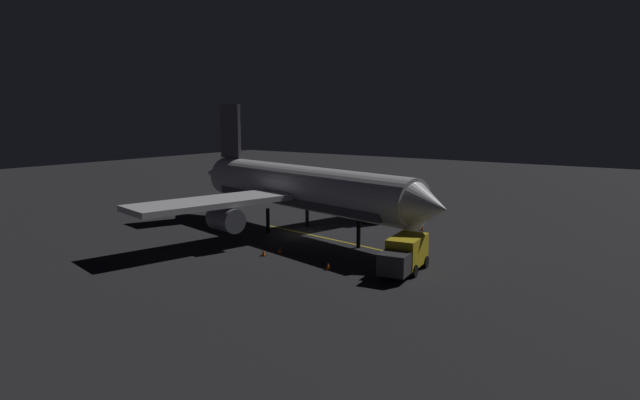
{
  "coord_description": "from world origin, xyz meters",
  "views": [
    {
      "loc": [
        41.37,
        31.42,
        11.5
      ],
      "look_at": [
        0.0,
        2.0,
        3.5
      ],
      "focal_mm": 30.67,
      "sensor_mm": 36.0,
      "label": 1
    }
  ],
  "objects": [
    {
      "name": "apron_guide_stripe",
      "position": [
        0.46,
        4.0,
        0.0
      ],
      "size": [
        3.34,
        19.07,
        0.01
      ],
      "primitive_type": "cube",
      "rotation": [
        0.0,
        0.0,
        -0.16
      ],
      "color": "gold",
      "rests_on": "ground_plane"
    },
    {
      "name": "traffic_cone_near_left",
      "position": [
        -7.99,
        8.85,
        0.25
      ],
      "size": [
        0.5,
        0.5,
        0.55
      ],
      "color": "#EA590F",
      "rests_on": "ground_plane"
    },
    {
      "name": "ground_plane",
      "position": [
        0.0,
        0.0,
        -0.1
      ],
      "size": [
        180.0,
        180.0,
        0.2
      ],
      "primitive_type": "cube",
      "color": "black"
    },
    {
      "name": "traffic_cone_near_right",
      "position": [
        7.13,
        2.97,
        0.25
      ],
      "size": [
        0.5,
        0.5,
        0.55
      ],
      "color": "#EA590F",
      "rests_on": "ground_plane"
    },
    {
      "name": "ground_crew_worker",
      "position": [
        -1.28,
        10.28,
        0.89
      ],
      "size": [
        0.4,
        0.4,
        1.74
      ],
      "color": "black",
      "rests_on": "ground_plane"
    },
    {
      "name": "airliner",
      "position": [
        -0.13,
        -0.58,
        4.36
      ],
      "size": [
        33.37,
        34.51,
        12.58
      ],
      "color": "white",
      "rests_on": "ground_plane"
    },
    {
      "name": "traffic_cone_under_wing",
      "position": [
        8.86,
        9.04,
        0.25
      ],
      "size": [
        0.5,
        0.5,
        0.55
      ],
      "color": "#EA590F",
      "rests_on": "ground_plane"
    },
    {
      "name": "catering_truck",
      "position": [
        -10.29,
        3.11,
        1.17
      ],
      "size": [
        6.36,
        2.87,
        2.2
      ],
      "color": "maroon",
      "rests_on": "ground_plane"
    },
    {
      "name": "traffic_cone_far",
      "position": [
        8.58,
        2.41,
        0.25
      ],
      "size": [
        0.5,
        0.5,
        0.55
      ],
      "color": "#EA590F",
      "rests_on": "ground_plane"
    },
    {
      "name": "baggage_truck",
      "position": [
        6.16,
        13.99,
        1.3
      ],
      "size": [
        5.91,
        2.91,
        2.59
      ],
      "color": "gold",
      "rests_on": "ground_plane"
    }
  ]
}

